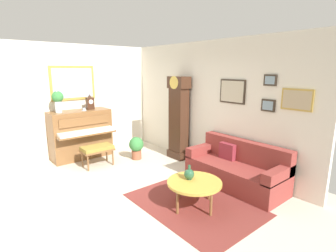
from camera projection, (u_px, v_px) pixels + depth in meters
ground_plane at (115, 194)px, 4.75m from camera, size 6.40×6.00×0.10m
wall_left at (62, 101)px, 6.40m from camera, size 0.13×4.90×2.80m
wall_back at (207, 104)px, 5.90m from camera, size 5.30×0.13×2.80m
area_rug at (194, 204)px, 4.29m from camera, size 2.10×1.50×0.01m
piano at (81, 134)px, 6.47m from camera, size 0.87×1.44×1.20m
piano_bench at (97, 149)px, 5.91m from camera, size 0.42×0.70×0.48m
grandfather_clock at (179, 120)px, 6.36m from camera, size 0.52×0.34×2.03m
couch at (236, 169)px, 4.98m from camera, size 1.90×0.80×0.84m
coffee_table at (194, 183)px, 4.15m from camera, size 0.88×0.88×0.43m
mantel_clock at (90, 103)px, 6.48m from camera, size 0.13×0.18×0.38m
flower_vase at (58, 99)px, 5.97m from camera, size 0.26×0.26×0.58m
teacup at (84, 109)px, 6.35m from camera, size 0.12×0.12×0.06m
green_jug at (189, 174)px, 4.22m from camera, size 0.17×0.17×0.24m
potted_plant at (136, 146)px, 6.39m from camera, size 0.36×0.36×0.56m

